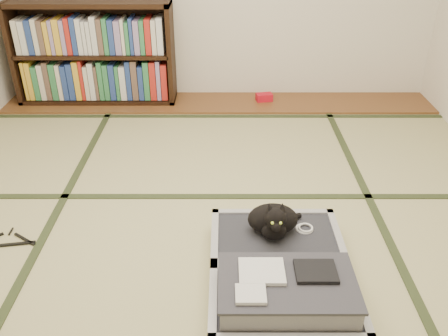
{
  "coord_description": "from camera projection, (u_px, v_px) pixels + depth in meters",
  "views": [
    {
      "loc": [
        0.05,
        -2.2,
        1.73
      ],
      "look_at": [
        0.05,
        0.35,
        0.25
      ],
      "focal_mm": 38.0,
      "sensor_mm": 36.0,
      "label": 1
    }
  ],
  "objects": [
    {
      "name": "floor",
      "position": [
        215.0,
        235.0,
        2.77
      ],
      "size": [
        4.5,
        4.5,
        0.0
      ],
      "primitive_type": "plane",
      "color": "tan",
      "rests_on": "ground"
    },
    {
      "name": "wood_strip",
      "position": [
        219.0,
        103.0,
        4.5
      ],
      "size": [
        4.0,
        0.5,
        0.02
      ],
      "primitive_type": "cube",
      "color": "brown",
      "rests_on": "ground"
    },
    {
      "name": "red_item",
      "position": [
        264.0,
        97.0,
        4.5
      ],
      "size": [
        0.16,
        0.12,
        0.07
      ],
      "primitive_type": "cube",
      "rotation": [
        0.0,
        0.0,
        0.2
      ],
      "color": "red",
      "rests_on": "wood_strip"
    },
    {
      "name": "tatami_borders",
      "position": [
        217.0,
        189.0,
        3.2
      ],
      "size": [
        4.0,
        4.5,
        0.01
      ],
      "color": "#2D381E",
      "rests_on": "ground"
    },
    {
      "name": "bookcase",
      "position": [
        94.0,
        55.0,
        4.34
      ],
      "size": [
        1.45,
        0.33,
        0.93
      ],
      "color": "black",
      "rests_on": "wood_strip"
    },
    {
      "name": "suitcase",
      "position": [
        281.0,
        277.0,
        2.33
      ],
      "size": [
        0.7,
        0.93,
        0.28
      ],
      "color": "#B0B1B5",
      "rests_on": "floor"
    },
    {
      "name": "cat",
      "position": [
        273.0,
        220.0,
        2.52
      ],
      "size": [
        0.31,
        0.31,
        0.25
      ],
      "color": "black",
      "rests_on": "suitcase"
    },
    {
      "name": "cable_coil",
      "position": [
        305.0,
        228.0,
        2.59
      ],
      "size": [
        0.1,
        0.1,
        0.02
      ],
      "color": "white",
      "rests_on": "suitcase"
    },
    {
      "name": "hanger",
      "position": [
        4.0,
        242.0,
        2.7
      ],
      "size": [
        0.37,
        0.2,
        0.01
      ],
      "color": "black",
      "rests_on": "floor"
    }
  ]
}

